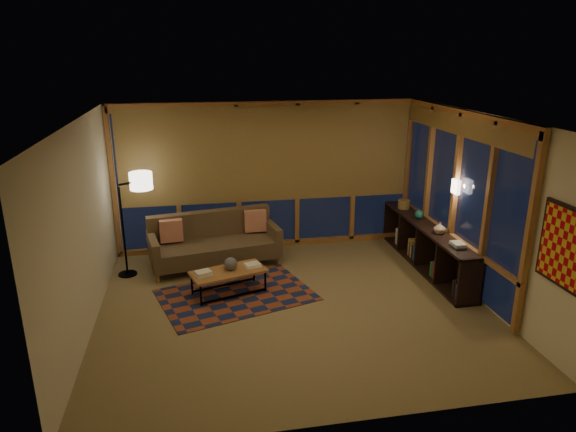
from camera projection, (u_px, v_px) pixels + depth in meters
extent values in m
cube|color=#9E844F|center=(293.00, 306.00, 7.44)|extent=(5.50, 5.00, 0.01)
cube|color=beige|center=(294.00, 118.00, 6.61)|extent=(5.50, 5.00, 0.01)
cube|color=beige|center=(267.00, 176.00, 9.37)|extent=(5.50, 0.01, 2.70)
cube|color=beige|center=(346.00, 301.00, 4.69)|extent=(5.50, 0.01, 2.70)
cube|color=beige|center=(83.00, 230.00, 6.55)|extent=(0.01, 5.00, 2.70)
cube|color=beige|center=(478.00, 207.00, 7.50)|extent=(0.01, 5.00, 2.70)
cube|color=brown|center=(236.00, 295.00, 7.77)|extent=(2.53, 2.04, 0.01)
sphere|color=black|center=(231.00, 264.00, 7.73)|extent=(0.23, 0.23, 0.20)
cylinder|color=olive|center=(404.00, 204.00, 9.48)|extent=(0.27, 0.27, 0.16)
sphere|color=#1B6462|center=(419.00, 214.00, 8.90)|extent=(0.19, 0.19, 0.15)
imported|color=tan|center=(440.00, 228.00, 8.17)|extent=(0.19, 0.19, 0.19)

